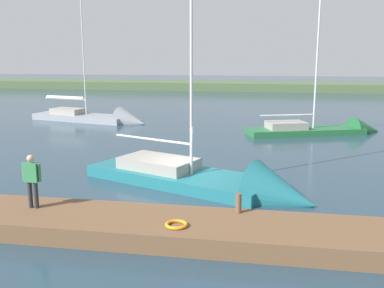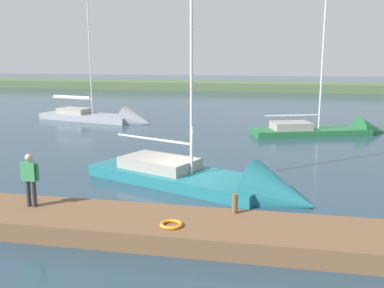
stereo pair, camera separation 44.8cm
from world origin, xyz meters
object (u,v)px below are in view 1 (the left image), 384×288
object	(u,v)px
person_on_dock	(32,177)
sailboat_behind_pier	(102,120)
sailboat_inner_slip	(327,131)
sailboat_near_dock	(222,187)
life_ring_buoy	(176,225)
mooring_post_near	(239,203)

from	to	relation	value
person_on_dock	sailboat_behind_pier	bearing A→B (deg)	-160.61
sailboat_inner_slip	person_on_dock	xyz separation A→B (m)	(11.52, 19.09, 1.44)
sailboat_near_dock	sailboat_inner_slip	world-z (taller)	sailboat_inner_slip
sailboat_inner_slip	sailboat_behind_pier	xyz separation A→B (m)	(17.71, -2.44, -0.01)
life_ring_buoy	sailboat_inner_slip	world-z (taller)	sailboat_inner_slip
life_ring_buoy	sailboat_inner_slip	size ratio (longest dim) A/B	0.06
mooring_post_near	person_on_dock	bearing A→B (deg)	5.99
sailboat_near_dock	sailboat_behind_pier	world-z (taller)	sailboat_behind_pier
sailboat_near_dock	mooring_post_near	bearing A→B (deg)	-54.13
mooring_post_near	life_ring_buoy	bearing A→B (deg)	40.08
mooring_post_near	sailboat_behind_pier	size ratio (longest dim) A/B	0.05
life_ring_buoy	sailboat_near_dock	world-z (taller)	sailboat_near_dock
sailboat_behind_pier	life_ring_buoy	bearing A→B (deg)	-50.05
mooring_post_near	sailboat_behind_pier	distance (m)	24.43
sailboat_near_dock	life_ring_buoy	bearing A→B (deg)	-75.23
sailboat_near_dock	sailboat_inner_slip	bearing A→B (deg)	90.14
sailboat_inner_slip	sailboat_behind_pier	distance (m)	17.88
life_ring_buoy	person_on_dock	world-z (taller)	person_on_dock
sailboat_behind_pier	mooring_post_near	bearing A→B (deg)	-45.03
person_on_dock	life_ring_buoy	bearing A→B (deg)	84.78
sailboat_behind_pier	person_on_dock	size ratio (longest dim) A/B	6.51
sailboat_behind_pier	person_on_dock	world-z (taller)	sailboat_behind_pier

